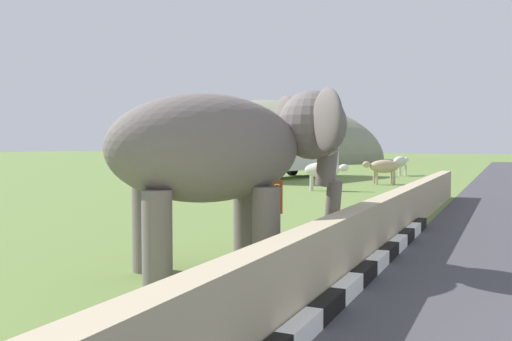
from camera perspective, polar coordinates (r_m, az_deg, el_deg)
name	(u,v)px	position (r m, az deg, el deg)	size (l,w,h in m)	color
striped_curb	(314,318)	(6.32, 6.03, -14.88)	(16.20, 0.20, 0.24)	white
barrier_parapet	(346,246)	(8.50, 9.25, -7.66)	(28.00, 0.36, 1.00)	tan
elephant	(227,151)	(8.79, -2.98, 1.99)	(3.85, 3.82, 2.93)	#6A605E
person_handler	(273,207)	(9.77, 1.78, -3.74)	(0.58, 0.46, 1.66)	navy
bus_white	(280,143)	(32.15, 2.47, 2.88)	(9.70, 4.54, 3.50)	silver
cow_near	(383,167)	(28.22, 12.96, 0.36)	(1.40, 1.81, 1.23)	tan
cow_mid	(323,171)	(23.96, 6.92, -0.01)	(0.90, 1.93, 1.23)	beige
cow_far	(400,162)	(36.12, 14.63, 0.86)	(1.93, 0.95, 1.23)	beige
hill_east	(268,160)	(66.60, 1.26, 1.05)	(33.62, 26.90, 14.28)	gray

